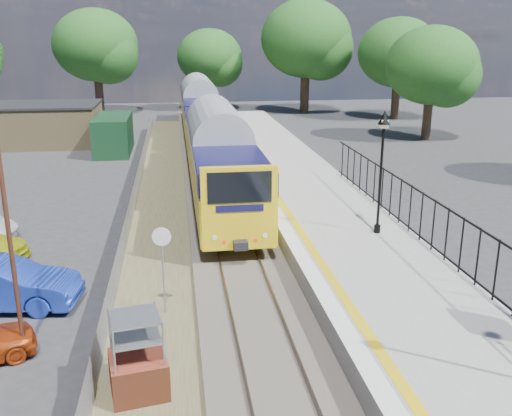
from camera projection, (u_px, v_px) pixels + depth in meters
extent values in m
plane|color=#2D2D30|center=(263.00, 345.00, 15.44)|extent=(120.00, 120.00, 0.00)
cube|color=#473F38|center=(228.00, 225.00, 24.89)|extent=(3.40, 80.00, 0.20)
cube|color=#4C472D|center=(160.00, 246.00, 22.62)|extent=(2.60, 70.00, 0.06)
cube|color=brown|center=(211.00, 224.00, 24.76)|extent=(0.07, 80.00, 0.14)
cube|color=brown|center=(244.00, 222.00, 24.95)|extent=(0.07, 80.00, 0.14)
cube|color=gray|center=(334.00, 228.00, 23.46)|extent=(5.00, 70.00, 0.90)
cube|color=silver|center=(280.00, 220.00, 23.02)|extent=(0.50, 70.00, 0.01)
cube|color=yellow|center=(293.00, 219.00, 23.09)|extent=(0.30, 70.00, 0.01)
cylinder|color=black|center=(377.00, 229.00, 21.54)|extent=(0.24, 0.24, 0.30)
cylinder|color=black|center=(380.00, 181.00, 21.00)|extent=(0.10, 0.10, 3.70)
cube|color=black|center=(384.00, 128.00, 20.44)|extent=(0.08, 0.08, 0.30)
cube|color=beige|center=(384.00, 124.00, 20.39)|extent=(0.26, 0.26, 0.30)
cone|color=black|center=(384.00, 117.00, 20.32)|extent=(0.44, 0.44, 0.50)
cube|color=black|center=(456.00, 214.00, 17.93)|extent=(0.05, 26.00, 0.05)
cube|color=#8E7A50|center=(45.00, 125.00, 43.72)|extent=(8.00, 6.00, 3.00)
cube|color=black|center=(43.00, 105.00, 43.27)|extent=(8.20, 6.20, 0.15)
cube|color=#13351C|center=(114.00, 134.00, 40.73)|extent=(2.40, 6.00, 2.60)
cylinder|color=#332319|center=(99.00, 96.00, 60.92)|extent=(0.88, 0.88, 3.85)
ellipsoid|color=#1D4C19|center=(95.00, 45.00, 59.42)|extent=(8.80, 8.80, 7.48)
cylinder|color=#332319|center=(210.00, 96.00, 64.54)|extent=(0.72, 0.72, 3.15)
ellipsoid|color=#1D4C19|center=(210.00, 57.00, 63.31)|extent=(7.20, 7.20, 6.12)
cylinder|color=#332319|center=(305.00, 93.00, 61.95)|extent=(0.96, 0.96, 4.20)
ellipsoid|color=#1D4C19|center=(306.00, 39.00, 60.30)|extent=(9.60, 9.60, 8.16)
cylinder|color=#332319|center=(395.00, 101.00, 57.44)|extent=(0.80, 0.80, 3.50)
ellipsoid|color=#1D4C19|center=(399.00, 52.00, 56.07)|extent=(8.00, 8.00, 6.80)
cylinder|color=#332319|center=(427.00, 120.00, 45.85)|extent=(0.72, 0.72, 3.15)
ellipsoid|color=#1D4C19|center=(432.00, 65.00, 44.61)|extent=(7.20, 7.20, 6.12)
cube|color=yellow|center=(218.00, 163.00, 29.65)|extent=(2.80, 20.00, 1.90)
cube|color=#11103C|center=(217.00, 138.00, 29.28)|extent=(2.82, 20.00, 0.90)
cube|color=black|center=(217.00, 138.00, 29.28)|extent=(2.82, 18.00, 0.70)
cube|color=black|center=(218.00, 185.00, 29.99)|extent=(2.00, 18.00, 0.45)
cube|color=yellow|center=(199.00, 113.00, 49.18)|extent=(2.80, 20.00, 1.90)
cube|color=#11103C|center=(199.00, 98.00, 48.80)|extent=(2.82, 20.00, 0.90)
cube|color=black|center=(199.00, 98.00, 48.80)|extent=(2.82, 18.00, 0.70)
cube|color=black|center=(200.00, 126.00, 49.52)|extent=(2.00, 18.00, 0.45)
cube|color=black|center=(240.00, 187.00, 19.59)|extent=(2.24, 0.04, 1.10)
cube|color=brown|center=(139.00, 376.00, 13.19)|extent=(1.47, 1.47, 0.97)
cylinder|color=#999EA3|center=(163.00, 276.00, 16.80)|extent=(0.06, 0.06, 2.49)
cylinder|color=silver|center=(161.00, 237.00, 16.40)|extent=(0.56, 0.08, 0.56)
cylinder|color=#472417|center=(9.00, 236.00, 13.88)|extent=(0.12, 0.12, 6.69)
imported|color=#1B34A2|center=(2.00, 285.00, 17.37)|extent=(4.77, 2.19, 1.52)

